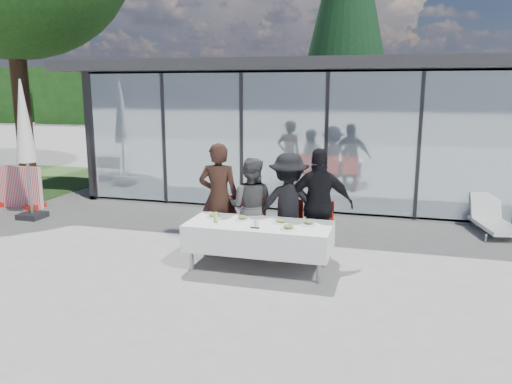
{
  "coord_description": "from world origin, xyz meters",
  "views": [
    {
      "loc": [
        2.45,
        -6.91,
        2.82
      ],
      "look_at": [
        0.21,
        1.2,
        1.06
      ],
      "focal_mm": 35.0,
      "sensor_mm": 36.0,
      "label": 1
    }
  ],
  "objects_px": {
    "plate_a": "(214,215)",
    "diner_chair_d": "(319,228)",
    "diner_d": "(319,205)",
    "diner_b": "(251,206)",
    "diner_c": "(288,206)",
    "conifer_tree": "(347,1)",
    "plate_d": "(309,223)",
    "folded_eyeglasses": "(255,228)",
    "juice_bottle": "(216,217)",
    "plate_c": "(281,221)",
    "spare_chair_b": "(453,197)",
    "dining_table": "(259,236)",
    "lounger": "(492,220)",
    "market_umbrella": "(24,130)",
    "diner_a": "(219,198)",
    "plate_b": "(243,218)",
    "diner_chair_a": "(220,220)",
    "plate_extra": "(288,228)",
    "diner_chair_c": "(289,225)",
    "diner_chair_b": "(252,223)"
  },
  "relations": [
    {
      "from": "lounger",
      "to": "plate_c",
      "type": "bearing_deg",
      "value": -139.2
    },
    {
      "from": "diner_chair_d",
      "to": "plate_c",
      "type": "relative_size",
      "value": 3.86
    },
    {
      "from": "diner_chair_a",
      "to": "spare_chair_b",
      "type": "height_order",
      "value": "same"
    },
    {
      "from": "spare_chair_b",
      "to": "diner_d",
      "type": "bearing_deg",
      "value": -127.19
    },
    {
      "from": "dining_table",
      "to": "diner_d",
      "type": "distance_m",
      "value": 1.16
    },
    {
      "from": "dining_table",
      "to": "diner_chair_a",
      "type": "relative_size",
      "value": 2.32
    },
    {
      "from": "diner_c",
      "to": "juice_bottle",
      "type": "distance_m",
      "value": 1.28
    },
    {
      "from": "plate_a",
      "to": "diner_chair_d",
      "type": "bearing_deg",
      "value": 18.91
    },
    {
      "from": "plate_a",
      "to": "market_umbrella",
      "type": "bearing_deg",
      "value": 162.59
    },
    {
      "from": "folded_eyeglasses",
      "to": "plate_c",
      "type": "bearing_deg",
      "value": 51.93
    },
    {
      "from": "plate_extra",
      "to": "lounger",
      "type": "height_order",
      "value": "plate_extra"
    },
    {
      "from": "diner_chair_a",
      "to": "juice_bottle",
      "type": "distance_m",
      "value": 0.93
    },
    {
      "from": "diner_chair_b",
      "to": "juice_bottle",
      "type": "height_order",
      "value": "diner_chair_b"
    },
    {
      "from": "plate_c",
      "to": "plate_a",
      "type": "bearing_deg",
      "value": 176.35
    },
    {
      "from": "lounger",
      "to": "diner_d",
      "type": "bearing_deg",
      "value": -140.7
    },
    {
      "from": "dining_table",
      "to": "diner_a",
      "type": "height_order",
      "value": "diner_a"
    },
    {
      "from": "diner_b",
      "to": "spare_chair_b",
      "type": "bearing_deg",
      "value": -135.91
    },
    {
      "from": "diner_c",
      "to": "spare_chair_b",
      "type": "distance_m",
      "value": 4.33
    },
    {
      "from": "juice_bottle",
      "to": "lounger",
      "type": "bearing_deg",
      "value": 35.81
    },
    {
      "from": "diner_chair_b",
      "to": "conifer_tree",
      "type": "xyz_separation_m",
      "value": [
        0.33,
        11.92,
        5.45
      ]
    },
    {
      "from": "diner_chair_c",
      "to": "juice_bottle",
      "type": "bearing_deg",
      "value": -139.55
    },
    {
      "from": "plate_d",
      "to": "folded_eyeglasses",
      "type": "relative_size",
      "value": 1.81
    },
    {
      "from": "diner_chair_c",
      "to": "diner_d",
      "type": "relative_size",
      "value": 0.52
    },
    {
      "from": "plate_a",
      "to": "folded_eyeglasses",
      "type": "height_order",
      "value": "plate_a"
    },
    {
      "from": "folded_eyeglasses",
      "to": "lounger",
      "type": "height_order",
      "value": "folded_eyeglasses"
    },
    {
      "from": "plate_extra",
      "to": "spare_chair_b",
      "type": "relative_size",
      "value": 0.26
    },
    {
      "from": "diner_b",
      "to": "plate_b",
      "type": "relative_size",
      "value": 6.65
    },
    {
      "from": "plate_a",
      "to": "conifer_tree",
      "type": "distance_m",
      "value": 13.55
    },
    {
      "from": "diner_d",
      "to": "plate_extra",
      "type": "relative_size",
      "value": 7.41
    },
    {
      "from": "diner_b",
      "to": "diner_c",
      "type": "distance_m",
      "value": 0.65
    },
    {
      "from": "diner_chair_d",
      "to": "plate_d",
      "type": "xyz_separation_m",
      "value": [
        -0.07,
        -0.62,
        0.24
      ]
    },
    {
      "from": "diner_a",
      "to": "folded_eyeglasses",
      "type": "height_order",
      "value": "diner_a"
    },
    {
      "from": "diner_d",
      "to": "diner_chair_d",
      "type": "bearing_deg",
      "value": -97.5
    },
    {
      "from": "juice_bottle",
      "to": "market_umbrella",
      "type": "bearing_deg",
      "value": 160.07
    },
    {
      "from": "diner_d",
      "to": "conifer_tree",
      "type": "bearing_deg",
      "value": -93.51
    },
    {
      "from": "plate_b",
      "to": "conifer_tree",
      "type": "xyz_separation_m",
      "value": [
        0.31,
        12.53,
        5.21
      ]
    },
    {
      "from": "diner_chair_d",
      "to": "spare_chair_b",
      "type": "height_order",
      "value": "same"
    },
    {
      "from": "diner_chair_a",
      "to": "market_umbrella",
      "type": "relative_size",
      "value": 0.33
    },
    {
      "from": "diner_chair_b",
      "to": "diner_chair_d",
      "type": "xyz_separation_m",
      "value": [
        1.17,
        0.0,
        0.0
      ]
    },
    {
      "from": "market_umbrella",
      "to": "lounger",
      "type": "relative_size",
      "value": 2.1
    },
    {
      "from": "diner_a",
      "to": "diner_chair_d",
      "type": "bearing_deg",
      "value": 173.45
    },
    {
      "from": "dining_table",
      "to": "folded_eyeglasses",
      "type": "xyz_separation_m",
      "value": [
        0.01,
        -0.29,
        0.22
      ]
    },
    {
      "from": "diner_d",
      "to": "juice_bottle",
      "type": "distance_m",
      "value": 1.72
    },
    {
      "from": "dining_table",
      "to": "diner_b",
      "type": "distance_m",
      "value": 0.82
    },
    {
      "from": "diner_c",
      "to": "diner_chair_c",
      "type": "distance_m",
      "value": 0.36
    },
    {
      "from": "diner_d",
      "to": "diner_chair_a",
      "type": "bearing_deg",
      "value": -9.42
    },
    {
      "from": "diner_b",
      "to": "diner_a",
      "type": "bearing_deg",
      "value": 2.5
    },
    {
      "from": "diner_d",
      "to": "plate_extra",
      "type": "bearing_deg",
      "value": 62.46
    },
    {
      "from": "folded_eyeglasses",
      "to": "market_umbrella",
      "type": "bearing_deg",
      "value": 160.67
    },
    {
      "from": "conifer_tree",
      "to": "plate_c",
      "type": "bearing_deg",
      "value": -88.54
    }
  ]
}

